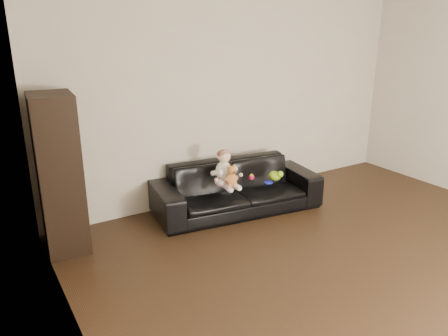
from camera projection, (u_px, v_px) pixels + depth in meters
floor at (415, 295)px, 3.64m from camera, size 5.50×5.50×0.00m
wall_back at (238, 95)px, 5.45m from camera, size 5.00×0.00×5.00m
wall_left at (106, 221)px, 1.99m from camera, size 0.00×5.50×5.50m
sofa at (237, 187)px, 5.21m from camera, size 2.05×1.02×0.58m
cabinet at (59, 175)px, 4.17m from camera, size 0.43×0.57×1.55m
shelf_item at (57, 139)px, 4.07m from camera, size 0.20×0.26×0.28m
baby at (225, 171)px, 4.92m from camera, size 0.29×0.36×0.43m
teddy_bear at (232, 176)px, 4.82m from camera, size 0.15×0.15×0.24m
toy_green at (275, 176)px, 5.16m from camera, size 0.17×0.19×0.11m
toy_rattle at (252, 177)px, 5.17m from camera, size 0.08×0.08×0.07m
toy_blue_disc at (269, 182)px, 5.09m from camera, size 0.13×0.13×0.01m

